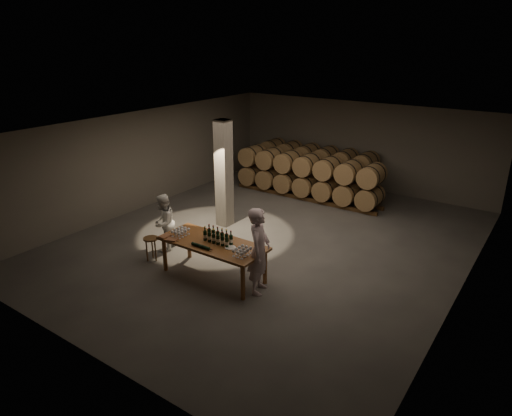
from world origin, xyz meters
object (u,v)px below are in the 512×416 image
Objects in this scene: plate at (230,247)px; stool at (151,242)px; person_woman at (164,223)px; bottle_cluster at (218,238)px; tasting_table at (213,246)px; notebook_near at (172,239)px; person_man at (259,251)px.

plate reaches higher than stool.
stool is 0.71m from person_woman.
bottle_cluster reaches higher than stool.
tasting_table is at bearing 7.44° from stool.
notebook_near is 1.43m from person_woman.
person_woman reaches higher than plate.
person_man reaches higher than stool.
person_man is (3.12, 0.31, 0.49)m from stool.
person_man is at bearing 0.90° from bottle_cluster.
tasting_table is 0.26m from bottle_cluster.
notebook_near is at bearing 32.83° from person_woman.
plate is 2.42m from stool.
stool is (-0.98, 0.21, -0.41)m from notebook_near.
notebook_near is at bearing 84.48° from person_man.
plate is 0.75m from person_man.
bottle_cluster is 2.06m from stool.
person_woman is at bearing 104.64° from stool.
bottle_cluster reaches higher than plate.
bottle_cluster is at bearing 172.08° from plate.
person_man reaches higher than person_woman.
bottle_cluster reaches higher than tasting_table.
tasting_table is at bearing 179.41° from plate.
person_man is at bearing 63.37° from person_woman.
person_woman is at bearing 65.25° from person_man.
notebook_near is (-0.99, -0.50, -0.11)m from bottle_cluster.
bottle_cluster is 1.19× the size of stool.
bottle_cluster is 2.94× the size of plate.
person_woman is (-0.16, 0.63, 0.27)m from stool.
notebook_near is 0.13× the size of person_man.
person_man reaches higher than bottle_cluster.
person_man is (1.14, 0.02, -0.03)m from bottle_cluster.
tasting_table is 4.19× the size of stool.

